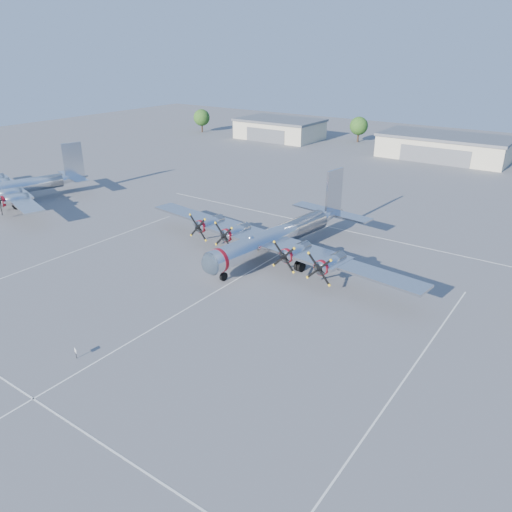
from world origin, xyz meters
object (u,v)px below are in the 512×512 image
Objects in this scene: main_bomber_b29 at (278,256)px; info_placard at (76,352)px; hangar_west at (280,129)px; hangar_center at (444,147)px; tree_far_west at (202,118)px; bomber_west at (20,202)px; tree_west at (359,126)px.

main_bomber_b29 is 28.51m from info_placard.
hangar_west and hangar_center have the same top height.
hangar_center is at bearing -0.00° from hangar_west.
info_placard is at bearing -54.27° from tree_far_west.
main_bomber_b29 reaches higher than info_placard.
bomber_west is 51.53m from info_placard.
info_placard is at bearing -77.74° from tree_west.
info_placard is (-1.78, -98.79, -2.05)m from hangar_center.
main_bomber_b29 is (45.16, -70.35, -2.71)m from hangar_west.
bomber_west is at bearing 173.90° from info_placard.
tree_west is at bearing 122.41° from info_placard.
hangar_center is 30.45× the size of info_placard.
hangar_west is 76.11m from bomber_west.
tree_far_west is 96.68m from main_bomber_b29.
tree_far_west is at bearing 143.60° from main_bomber_b29.
tree_west reaches higher than hangar_west.
tree_far_west is (-70.00, -3.96, 1.51)m from hangar_center.
hangar_west is 3.40× the size of tree_west.
tree_west reaches higher than info_placard.
main_bomber_b29 is at bearing -57.30° from hangar_west.
hangar_center is at bearing -17.82° from tree_west.
hangar_center is 70.40m from main_bomber_b29.
info_placard is at bearing -86.87° from main_bomber_b29.
hangar_center is 98.82m from info_placard.
info_placard is at bearing -9.17° from bomber_west.
tree_west is (20.00, 8.04, 1.51)m from hangar_west.
main_bomber_b29 is at bearing -43.42° from tree_far_west.
hangar_center reaches higher than info_placard.
main_bomber_b29 is (70.16, -66.38, -4.22)m from tree_far_west.
hangar_center is 0.71× the size of main_bomber_b29.
hangar_west is 83.64m from main_bomber_b29.
hangar_center is at bearing 74.80° from bomber_west.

